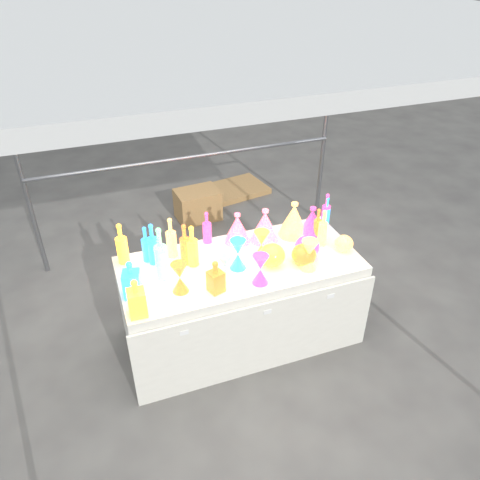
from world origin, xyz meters
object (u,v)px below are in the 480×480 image
object	(u,v)px
bottle_0	(121,243)
lampshade_0	(237,228)
cardboard_box_closed	(198,205)
decanter_0	(136,298)
globe_0	(272,256)
display_table	(240,301)
hourglass_0	(180,278)

from	to	relation	value
bottle_0	lampshade_0	bearing A→B (deg)	-1.54
cardboard_box_closed	bottle_0	distance (m)	2.09
decanter_0	bottle_0	bearing A→B (deg)	93.16
cardboard_box_closed	lampshade_0	distance (m)	1.84
cardboard_box_closed	bottle_0	world-z (taller)	bottle_0
lampshade_0	decanter_0	bearing A→B (deg)	-128.07
cardboard_box_closed	globe_0	world-z (taller)	globe_0
decanter_0	globe_0	world-z (taller)	decanter_0
bottle_0	lampshade_0	size ratio (longest dim) A/B	1.31
globe_0	display_table	bearing A→B (deg)	154.24
cardboard_box_closed	decanter_0	xyz separation A→B (m)	(-1.01, -2.29, 0.71)
lampshade_0	cardboard_box_closed	bearing A→B (deg)	104.44
cardboard_box_closed	hourglass_0	size ratio (longest dim) A/B	2.13
hourglass_0	globe_0	bearing A→B (deg)	5.19
lampshade_0	display_table	bearing A→B (deg)	-87.05
bottle_0	decanter_0	size ratio (longest dim) A/B	1.20
hourglass_0	lampshade_0	size ratio (longest dim) A/B	0.90
display_table	bottle_0	xyz separation A→B (m)	(-0.81, 0.31, 0.54)
hourglass_0	globe_0	xyz separation A→B (m)	(0.71, 0.06, -0.04)
cardboard_box_closed	globe_0	size ratio (longest dim) A/B	2.51
decanter_0	globe_0	bearing A→B (deg)	13.97
display_table	hourglass_0	size ratio (longest dim) A/B	8.08
bottle_0	decanter_0	xyz separation A→B (m)	(0.00, -0.62, -0.03)
bottle_0	display_table	bearing A→B (deg)	-21.04
bottle_0	lampshade_0	world-z (taller)	bottle_0
display_table	decanter_0	xyz separation A→B (m)	(-0.81, -0.30, 0.51)
hourglass_0	lampshade_0	world-z (taller)	lampshade_0
display_table	lampshade_0	distance (m)	0.59
display_table	lampshade_0	bearing A→B (deg)	74.61
display_table	globe_0	world-z (taller)	globe_0
display_table	cardboard_box_closed	bearing A→B (deg)	84.39
hourglass_0	globe_0	distance (m)	0.71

